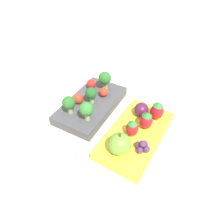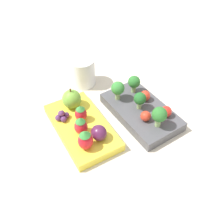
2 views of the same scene
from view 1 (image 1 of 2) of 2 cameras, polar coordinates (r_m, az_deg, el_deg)
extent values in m
plane|color=beige|center=(0.52, 0.16, -2.85)|extent=(4.00, 4.00, 0.00)
cube|color=#4C4C51|center=(0.56, -5.93, 2.01)|extent=(0.22, 0.14, 0.03)
cube|color=yellow|center=(0.48, 6.86, -6.49)|extent=(0.22, 0.13, 0.02)
cylinder|color=#93B770|center=(0.54, -5.83, 3.48)|extent=(0.01, 0.01, 0.02)
sphere|color=#236028|center=(0.52, -6.01, 5.37)|extent=(0.03, 0.03, 0.03)
cylinder|color=#93B770|center=(0.52, -11.88, 0.63)|extent=(0.01, 0.01, 0.02)
sphere|color=#2D702D|center=(0.50, -12.26, 2.62)|extent=(0.03, 0.03, 0.03)
cylinder|color=#93B770|center=(0.49, -7.08, -1.24)|extent=(0.01, 0.01, 0.02)
sphere|color=#388438|center=(0.47, -7.34, 0.92)|extent=(0.03, 0.03, 0.03)
cylinder|color=#93B770|center=(0.58, -2.00, 7.54)|extent=(0.01, 0.01, 0.02)
sphere|color=#2D702D|center=(0.57, -2.07, 9.66)|extent=(0.04, 0.04, 0.04)
sphere|color=red|center=(0.56, -2.43, 5.74)|extent=(0.03, 0.03, 0.03)
sphere|color=red|center=(0.59, -5.93, 8.04)|extent=(0.03, 0.03, 0.03)
sphere|color=red|center=(0.54, -9.66, 3.81)|extent=(0.03, 0.03, 0.03)
sphere|color=#70A838|center=(0.42, 2.21, -9.05)|extent=(0.05, 0.05, 0.05)
cylinder|color=brown|center=(0.40, 2.32, -6.64)|extent=(0.00, 0.00, 0.01)
ellipsoid|color=red|center=(0.48, 9.72, -2.59)|extent=(0.03, 0.03, 0.04)
cone|color=#388438|center=(0.46, 10.04, -0.66)|extent=(0.02, 0.02, 0.01)
ellipsoid|color=red|center=(0.50, 12.71, 0.17)|extent=(0.03, 0.03, 0.04)
cone|color=#388438|center=(0.49, 13.14, 2.21)|extent=(0.02, 0.02, 0.01)
ellipsoid|color=red|center=(0.46, 5.74, -4.81)|extent=(0.03, 0.03, 0.04)
cone|color=#388438|center=(0.44, 5.93, -2.99)|extent=(0.02, 0.02, 0.01)
ellipsoid|color=#511E42|center=(0.51, 8.43, 0.76)|extent=(0.04, 0.04, 0.03)
sphere|color=#562D5B|center=(0.45, 9.24, -8.96)|extent=(0.02, 0.02, 0.02)
sphere|color=#562D5B|center=(0.44, 7.44, -9.28)|extent=(0.02, 0.02, 0.02)
sphere|color=#562D5B|center=(0.43, 7.99, -10.77)|extent=(0.02, 0.02, 0.02)
sphere|color=#562D5B|center=(0.44, 9.83, -10.42)|extent=(0.02, 0.02, 0.02)
sphere|color=#562D5B|center=(0.43, 8.77, -9.00)|extent=(0.02, 0.02, 0.02)
cylinder|color=white|center=(0.41, -15.00, -13.96)|extent=(0.07, 0.07, 0.08)
camera|label=2|loc=(0.69, 46.82, 40.82)|focal=40.00mm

